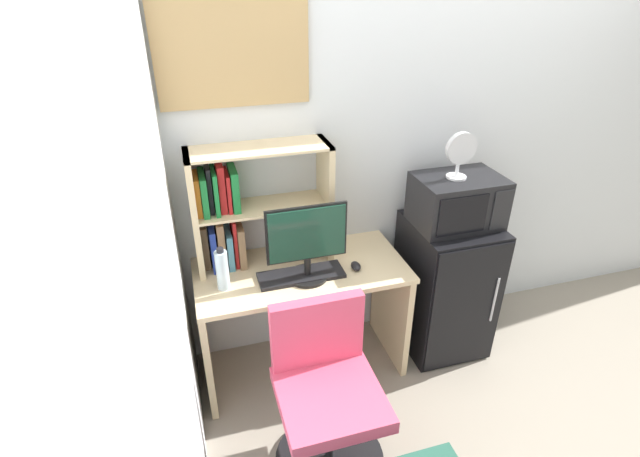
# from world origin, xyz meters

# --- Properties ---
(wall_back) EXTENTS (6.40, 0.04, 2.60)m
(wall_back) POSITION_xyz_m (0.40, 0.02, 1.30)
(wall_back) COLOR silver
(wall_back) RESTS_ON ground_plane
(wall_left) EXTENTS (0.04, 4.40, 2.60)m
(wall_left) POSITION_xyz_m (-1.62, -1.60, 1.30)
(wall_left) COLOR silver
(wall_left) RESTS_ON ground_plane
(desk) EXTENTS (1.16, 0.56, 0.72)m
(desk) POSITION_xyz_m (-0.97, -0.28, 0.50)
(desk) COLOR beige
(desk) RESTS_ON ground_plane
(hutch_bookshelf) EXTENTS (0.74, 0.25, 0.66)m
(hutch_bookshelf) POSITION_xyz_m (-1.26, -0.11, 1.05)
(hutch_bookshelf) COLOR beige
(hutch_bookshelf) RESTS_ON desk
(monitor) EXTENTS (0.43, 0.22, 0.42)m
(monitor) POSITION_xyz_m (-0.96, -0.37, 0.95)
(monitor) COLOR black
(monitor) RESTS_ON desk
(keyboard) EXTENTS (0.46, 0.16, 0.02)m
(keyboard) POSITION_xyz_m (-0.99, -0.36, 0.73)
(keyboard) COLOR black
(keyboard) RESTS_ON desk
(computer_mouse) EXTENTS (0.05, 0.08, 0.04)m
(computer_mouse) POSITION_xyz_m (-0.68, -0.37, 0.74)
(computer_mouse) COLOR black
(computer_mouse) RESTS_ON desk
(water_bottle) EXTENTS (0.07, 0.07, 0.24)m
(water_bottle) POSITION_xyz_m (-1.40, -0.34, 0.84)
(water_bottle) COLOR silver
(water_bottle) RESTS_ON desk
(mini_fridge) EXTENTS (0.48, 0.53, 0.87)m
(mini_fridge) POSITION_xyz_m (-0.05, -0.30, 0.44)
(mini_fridge) COLOR black
(mini_fridge) RESTS_ON ground_plane
(microwave) EXTENTS (0.48, 0.34, 0.29)m
(microwave) POSITION_xyz_m (-0.05, -0.29, 1.02)
(microwave) COLOR black
(microwave) RESTS_ON mini_fridge
(desk_fan) EXTENTS (0.18, 0.11, 0.26)m
(desk_fan) POSITION_xyz_m (-0.08, -0.30, 1.31)
(desk_fan) COLOR silver
(desk_fan) RESTS_ON microwave
(desk_chair) EXTENTS (0.54, 0.54, 0.86)m
(desk_chair) POSITION_xyz_m (-1.01, -0.91, 0.37)
(desk_chair) COLOR black
(desk_chair) RESTS_ON ground_plane
(wall_corkboard) EXTENTS (0.74, 0.02, 0.50)m
(wall_corkboard) POSITION_xyz_m (-1.21, -0.01, 1.82)
(wall_corkboard) COLOR tan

